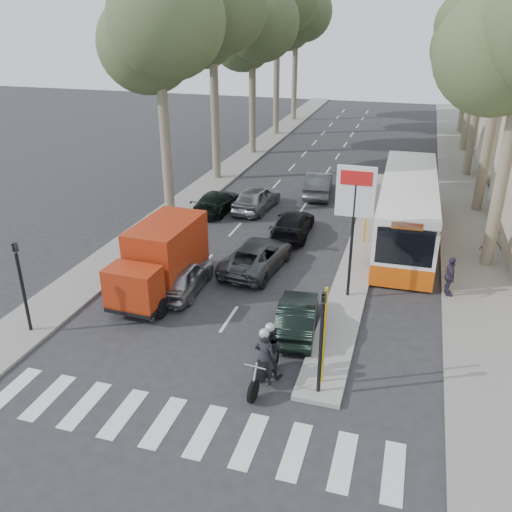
{
  "coord_description": "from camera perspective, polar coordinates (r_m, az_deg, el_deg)",
  "views": [
    {
      "loc": [
        5.29,
        -15.0,
        10.84
      ],
      "look_at": [
        -0.58,
        4.59,
        1.6
      ],
      "focal_mm": 38.0,
      "sensor_mm": 36.0,
      "label": 1
    }
  ],
  "objects": [
    {
      "name": "queue_car_e",
      "position": [
        32.21,
        -4.09,
        5.76
      ],
      "size": [
        1.97,
        4.38,
        1.24
      ],
      "primitive_type": "imported",
      "rotation": [
        0.0,
        0.0,
        3.09
      ],
      "color": "black",
      "rests_on": "ground"
    },
    {
      "name": "tree_r_c",
      "position": [
        41.3,
        23.5,
        20.89
      ],
      "size": [
        7.4,
        7.2,
        13.32
      ],
      "color": "#6B604C",
      "rests_on": "ground"
    },
    {
      "name": "red_truck",
      "position": [
        22.75,
        -9.92,
        -0.2
      ],
      "size": [
        2.26,
        5.53,
        2.91
      ],
      "rotation": [
        0.0,
        0.0,
        -0.04
      ],
      "color": "black",
      "rests_on": "ground"
    },
    {
      "name": "sidewalk_right",
      "position": [
        41.56,
        20.84,
        7.69
      ],
      "size": [
        3.2,
        70.0,
        0.12
      ],
      "primitive_type": "cube",
      "color": "gray",
      "rests_on": "ground"
    },
    {
      "name": "tree_l_d",
      "position": [
        52.79,
        2.48,
        25.29
      ],
      "size": [
        7.4,
        7.2,
        15.66
      ],
      "color": "#6B604C",
      "rests_on": "ground"
    },
    {
      "name": "traffic_light_island",
      "position": [
        16.01,
        6.96,
        -7.34
      ],
      "size": [
        0.16,
        0.41,
        3.6
      ],
      "color": "black",
      "rests_on": "ground"
    },
    {
      "name": "tree_l_e",
      "position": [
        60.58,
        4.42,
        24.14
      ],
      "size": [
        7.4,
        7.2,
        14.49
      ],
      "color": "#6B604C",
      "rests_on": "ground"
    },
    {
      "name": "billboard",
      "position": [
        21.33,
        10.26,
        4.37
      ],
      "size": [
        1.5,
        12.1,
        5.6
      ],
      "color": "yellow",
      "rests_on": "ground"
    },
    {
      "name": "traffic_light_left",
      "position": [
        20.78,
        -23.63,
        -1.56
      ],
      "size": [
        0.16,
        0.41,
        3.6
      ],
      "color": "black",
      "rests_on": "ground"
    },
    {
      "name": "tree_l_a",
      "position": [
        30.14,
        -10.02,
        23.11
      ],
      "size": [
        7.4,
        7.2,
        14.1
      ],
      "color": "#6B604C",
      "rests_on": "ground"
    },
    {
      "name": "motorcycle",
      "position": [
        17.36,
        1.17,
        -10.44
      ],
      "size": [
        0.95,
        2.44,
        2.07
      ],
      "rotation": [
        0.0,
        0.0,
        -0.11
      ],
      "color": "black",
      "rests_on": "ground"
    },
    {
      "name": "tree_l_b",
      "position": [
        37.54,
        -4.41,
        24.6
      ],
      "size": [
        7.4,
        7.2,
        14.88
      ],
      "color": "#6B604C",
      "rests_on": "ground"
    },
    {
      "name": "queue_car_b",
      "position": [
        28.59,
        3.9,
        3.36
      ],
      "size": [
        1.99,
        4.52,
        1.29
      ],
      "primitive_type": "imported",
      "rotation": [
        0.0,
        0.0,
        3.18
      ],
      "color": "black",
      "rests_on": "ground"
    },
    {
      "name": "city_bus",
      "position": [
        28.83,
        15.61,
        4.89
      ],
      "size": [
        2.9,
        12.24,
        3.21
      ],
      "rotation": [
        0.0,
        0.0,
        0.02
      ],
      "color": "#E1550C",
      "rests_on": "ground"
    },
    {
      "name": "pedestrian_near",
      "position": [
        23.52,
        19.73,
        -2.03
      ],
      "size": [
        0.66,
        1.07,
        1.7
      ],
      "primitive_type": "imported",
      "rotation": [
        0.0,
        0.0,
        1.75
      ],
      "color": "#382D43",
      "rests_on": "sidewalk_right"
    },
    {
      "name": "silver_hatchback",
      "position": [
        22.99,
        -7.66,
        -2.13
      ],
      "size": [
        1.76,
        4.09,
        1.38
      ],
      "primitive_type": "imported",
      "rotation": [
        0.0,
        0.0,
        3.17
      ],
      "color": "#9D9FA5",
      "rests_on": "ground"
    },
    {
      "name": "ground",
      "position": [
        19.25,
        -2.3,
        -9.98
      ],
      "size": [
        120.0,
        120.0,
        0.0
      ],
      "primitive_type": "plane",
      "color": "#28282B",
      "rests_on": "ground"
    },
    {
      "name": "queue_car_a",
      "position": [
        24.72,
        0.1,
        0.0
      ],
      "size": [
        2.71,
        4.98,
        1.32
      ],
      "primitive_type": "imported",
      "rotation": [
        0.0,
        0.0,
        3.03
      ],
      "color": "#44474B",
      "rests_on": "ground"
    },
    {
      "name": "queue_car_c",
      "position": [
        32.37,
        0.07,
        6.14
      ],
      "size": [
        2.21,
        4.55,
        1.5
      ],
      "primitive_type": "imported",
      "rotation": [
        0.0,
        0.0,
        3.04
      ],
      "color": "gray",
      "rests_on": "ground"
    },
    {
      "name": "tree_r_d",
      "position": [
        49.26,
        23.05,
        22.85
      ],
      "size": [
        7.4,
        7.2,
        14.88
      ],
      "color": "#6B604C",
      "rests_on": "ground"
    },
    {
      "name": "pedestrian_far",
      "position": [
        27.59,
        23.53,
        1.11
      ],
      "size": [
        1.1,
        0.68,
        1.59
      ],
      "primitive_type": "imported",
      "rotation": [
        0.0,
        0.0,
        3.37
      ],
      "color": "#706554",
      "rests_on": "sidewalk_right"
    },
    {
      "name": "dark_hatchback",
      "position": [
        20.06,
        4.35,
        -6.34
      ],
      "size": [
        1.84,
        4.02,
        1.28
      ],
      "primitive_type": "imported",
      "rotation": [
        0.0,
        0.0,
        3.27
      ],
      "color": "black",
      "rests_on": "ground"
    },
    {
      "name": "queue_car_d",
      "position": [
        35.31,
        6.6,
        7.56
      ],
      "size": [
        2.08,
        4.74,
        1.51
      ],
      "primitive_type": "imported",
      "rotation": [
        0.0,
        0.0,
        3.25
      ],
      "color": "#52545A",
      "rests_on": "ground"
    },
    {
      "name": "traffic_island",
      "position": [
        28.21,
        11.27,
        1.4
      ],
      "size": [
        1.5,
        26.0,
        0.16
      ],
      "primitive_type": "cube",
      "color": "gray",
      "rests_on": "ground"
    },
    {
      "name": "tree_l_c",
      "position": [
        45.06,
        -0.19,
        23.29
      ],
      "size": [
        7.4,
        7.2,
        13.71
      ],
      "color": "#6B604C",
      "rests_on": "ground"
    },
    {
      "name": "median_left",
      "position": [
        46.28,
        -0.49,
        10.84
      ],
      "size": [
        2.4,
        64.0,
        0.12
      ],
      "primitive_type": "cube",
      "color": "gray",
      "rests_on": "ground"
    },
    {
      "name": "tree_r_e",
      "position": [
        57.25,
        22.36,
        22.21
      ],
      "size": [
        7.4,
        7.2,
        14.1
      ],
      "color": "#6B604C",
      "rests_on": "ground"
    }
  ]
}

